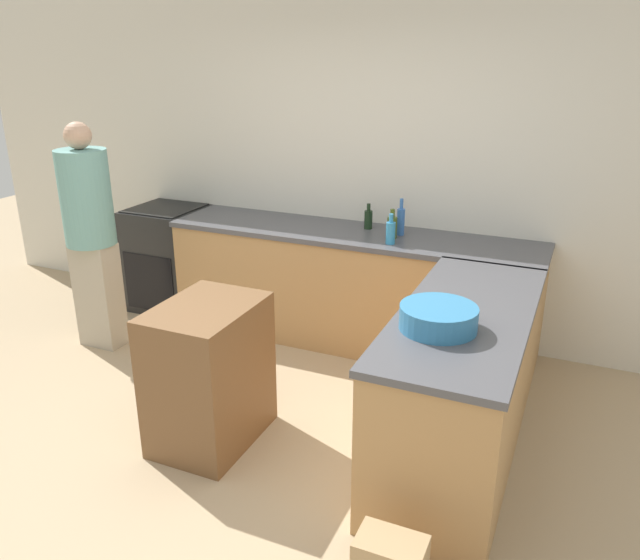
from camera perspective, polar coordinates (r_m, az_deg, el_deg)
ground_plane at (r=3.86m, az=-7.14°, el=-15.91°), size 14.00×14.00×0.00m
wall_back at (r=5.11m, az=4.46°, el=9.97°), size 8.00×0.06×2.70m
counter_back at (r=5.03m, az=2.82°, el=-0.65°), size 2.96×0.68×0.93m
counter_peninsula at (r=3.71m, az=12.69°, el=-9.34°), size 0.69×1.77×0.93m
range_oven at (r=5.88m, az=-13.63°, el=1.99°), size 0.61×0.62×0.94m
island_table at (r=3.84m, az=-10.09°, el=-8.46°), size 0.52×0.72×0.88m
mixing_bowl at (r=3.23m, az=10.77°, el=-3.41°), size 0.40×0.40×0.12m
olive_oil_bottle at (r=4.72m, az=6.60°, el=4.87°), size 0.07×0.07×0.22m
water_bottle_blue at (r=4.80m, az=7.39°, el=5.41°), size 0.06×0.06×0.28m
dish_soap_bottle at (r=4.58m, az=6.47°, el=4.38°), size 0.07×0.07×0.22m
wine_bottle_dark at (r=4.96m, az=4.44°, el=5.60°), size 0.06×0.06×0.20m
person_by_range at (r=5.12m, az=-20.26°, el=4.27°), size 0.38×0.38×1.78m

